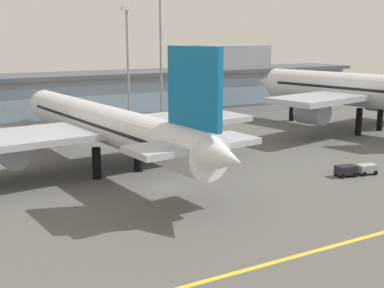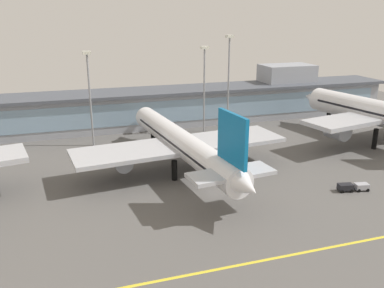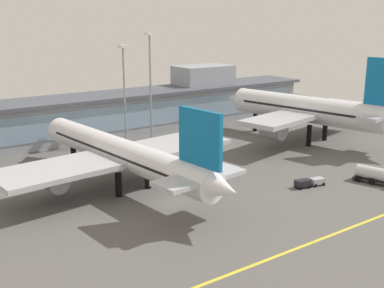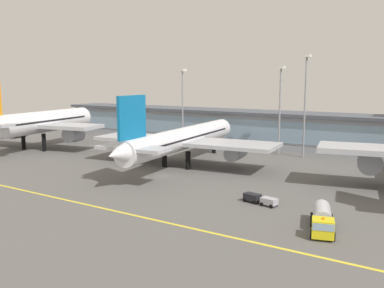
{
  "view_description": "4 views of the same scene",
  "coord_description": "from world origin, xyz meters",
  "px_view_note": "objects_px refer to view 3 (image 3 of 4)",
  "views": [
    {
      "loc": [
        -23.93,
        -50.32,
        17.33
      ],
      "look_at": [
        5.59,
        2.48,
        4.23
      ],
      "focal_mm": 46.39,
      "sensor_mm": 36.0,
      "label": 1
    },
    {
      "loc": [
        -24.16,
        -62.73,
        30.5
      ],
      "look_at": [
        0.52,
        14.28,
        4.63
      ],
      "focal_mm": 38.21,
      "sensor_mm": 36.0,
      "label": 2
    },
    {
      "loc": [
        -36.95,
        -59.16,
        28.23
      ],
      "look_at": [
        9.46,
        7.48,
        6.68
      ],
      "focal_mm": 44.2,
      "sensor_mm": 36.0,
      "label": 3
    },
    {
      "loc": [
        48.49,
        -65.39,
        19.05
      ],
      "look_at": [
        4.77,
        3.35,
        6.53
      ],
      "focal_mm": 38.58,
      "sensor_mm": 36.0,
      "label": 4
    }
  ],
  "objects_px": {
    "fuel_tanker_truck": "(382,176)",
    "baggage_tug_near": "(309,182)",
    "apron_light_mast_west": "(150,72)",
    "airliner_far_right": "(308,110)",
    "airliner_near_right": "(122,154)",
    "apron_light_mast_centre": "(124,80)"
  },
  "relations": [
    {
      "from": "fuel_tanker_truck",
      "to": "baggage_tug_near",
      "type": "height_order",
      "value": "fuel_tanker_truck"
    },
    {
      "from": "fuel_tanker_truck",
      "to": "apron_light_mast_west",
      "type": "distance_m",
      "value": 54.55
    },
    {
      "from": "airliner_far_right",
      "to": "baggage_tug_near",
      "type": "distance_m",
      "value": 33.19
    },
    {
      "from": "airliner_far_right",
      "to": "baggage_tug_near",
      "type": "bearing_deg",
      "value": 121.74
    },
    {
      "from": "airliner_far_right",
      "to": "fuel_tanker_truck",
      "type": "relative_size",
      "value": 5.25
    },
    {
      "from": "airliner_near_right",
      "to": "apron_light_mast_west",
      "type": "relative_size",
      "value": 2.14
    },
    {
      "from": "airliner_far_right",
      "to": "apron_light_mast_centre",
      "type": "height_order",
      "value": "apron_light_mast_centre"
    },
    {
      "from": "airliner_near_right",
      "to": "baggage_tug_near",
      "type": "relative_size",
      "value": 9.39
    },
    {
      "from": "baggage_tug_near",
      "to": "apron_light_mast_centre",
      "type": "bearing_deg",
      "value": -62.32
    },
    {
      "from": "airliner_near_right",
      "to": "baggage_tug_near",
      "type": "distance_m",
      "value": 32.71
    },
    {
      "from": "airliner_near_right",
      "to": "apron_light_mast_centre",
      "type": "relative_size",
      "value": 2.39
    },
    {
      "from": "airliner_far_right",
      "to": "fuel_tanker_truck",
      "type": "xyz_separation_m",
      "value": [
        -12.41,
        -28.64,
        -6.03
      ]
    },
    {
      "from": "airliner_near_right",
      "to": "airliner_far_right",
      "type": "xyz_separation_m",
      "value": [
        50.41,
        3.92,
        1.53
      ]
    },
    {
      "from": "fuel_tanker_truck",
      "to": "apron_light_mast_west",
      "type": "relative_size",
      "value": 0.37
    },
    {
      "from": "airliner_far_right",
      "to": "apron_light_mast_west",
      "type": "height_order",
      "value": "apron_light_mast_west"
    },
    {
      "from": "baggage_tug_near",
      "to": "apron_light_mast_west",
      "type": "relative_size",
      "value": 0.23
    },
    {
      "from": "apron_light_mast_west",
      "to": "fuel_tanker_truck",
      "type": "bearing_deg",
      "value": -69.86
    },
    {
      "from": "apron_light_mast_centre",
      "to": "fuel_tanker_truck",
      "type": "bearing_deg",
      "value": -63.58
    },
    {
      "from": "airliner_near_right",
      "to": "baggage_tug_near",
      "type": "xyz_separation_m",
      "value": [
        26.64,
        -18.25,
        -5.21
      ]
    },
    {
      "from": "airliner_far_right",
      "to": "apron_light_mast_centre",
      "type": "distance_m",
      "value": 43.21
    },
    {
      "from": "apron_light_mast_centre",
      "to": "apron_light_mast_west",
      "type": "bearing_deg",
      "value": -2.84
    },
    {
      "from": "airliner_far_right",
      "to": "baggage_tug_near",
      "type": "xyz_separation_m",
      "value": [
        -23.77,
        -22.17,
        -6.74
      ]
    }
  ]
}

